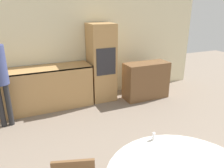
# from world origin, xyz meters

# --- Properties ---
(wall_back) EXTENTS (6.70, 0.05, 2.60)m
(wall_back) POSITION_xyz_m (0.00, 5.01, 1.30)
(wall_back) COLOR beige
(wall_back) RESTS_ON ground_plane
(kitchen_counter) EXTENTS (2.75, 0.60, 0.91)m
(kitchen_counter) POSITION_xyz_m (-1.13, 4.66, 0.47)
(kitchen_counter) COLOR tan
(kitchen_counter) RESTS_ON ground_plane
(oven_unit) EXTENTS (0.56, 0.59, 1.78)m
(oven_unit) POSITION_xyz_m (0.56, 4.67, 0.89)
(oven_unit) COLOR tan
(oven_unit) RESTS_ON ground_plane
(sideboard) EXTENTS (1.07, 0.45, 0.88)m
(sideboard) POSITION_xyz_m (1.55, 4.28, 0.44)
(sideboard) COLOR brown
(sideboard) RESTS_ON ground_plane
(salt_shaker) EXTENTS (0.03, 0.03, 0.09)m
(salt_shaker) POSITION_xyz_m (0.08, 1.79, 0.77)
(salt_shaker) COLOR white
(salt_shaker) RESTS_ON dining_table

